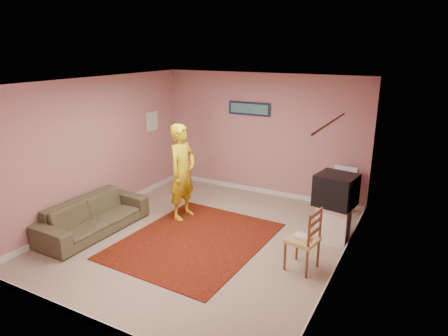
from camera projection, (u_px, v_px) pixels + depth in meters
The scene contains 26 objects.
ground at pixel (203, 238), 6.76m from camera, with size 5.00×5.00×0.00m, color tan.
wall_back at pixel (262, 135), 8.49m from camera, with size 4.50×0.02×2.60m, color #AB7370.
wall_front at pixel (80, 223), 4.28m from camera, with size 4.50×0.02×2.60m, color #AB7370.
wall_left at pixel (98, 148), 7.40m from camera, with size 0.02×5.00×2.60m, color #AB7370.
wall_right at pixel (344, 187), 5.37m from camera, with size 0.02×5.00×2.60m, color #AB7370.
ceiling at pixel (200, 82), 6.00m from camera, with size 4.50×5.00×0.02m, color white.
baseboard_back at pixel (261, 190), 8.85m from camera, with size 4.50×0.02×0.10m, color silver.
baseboard_front at pixel (92, 321), 4.65m from camera, with size 4.50×0.02×0.10m, color silver.
baseboard_left at pixel (104, 211), 7.76m from camera, with size 0.02×5.00×0.10m, color silver.
baseboard_right at pixel (336, 269), 5.74m from camera, with size 0.02×5.00×0.10m, color silver.
window at pixel (328, 198), 4.57m from camera, with size 0.01×1.10×1.50m, color black.
curtain_sheer at pixel (322, 219), 4.51m from camera, with size 0.01×0.75×2.10m, color white.
curtain_floral at pixel (335, 199), 5.10m from camera, with size 0.01×0.35×2.10m, color beige.
curtain_rod at pixel (330, 123), 4.33m from camera, with size 0.02×0.02×1.40m, color brown.
picture_back at pixel (249, 109), 8.44m from camera, with size 0.95×0.04×0.28m.
picture_left at pixel (152, 121), 8.66m from camera, with size 0.04×0.38×0.42m.
area_rug at pixel (195, 240), 6.67m from camera, with size 2.15×2.68×0.01m, color black.
tv_cabinet at pixel (333, 223), 6.60m from camera, with size 0.50×0.45×0.63m, color white.
crt_tv at pixel (336, 190), 6.44m from camera, with size 0.69×0.64×0.52m.
chair_a at pixel (344, 186), 7.63m from camera, with size 0.46×0.44×0.49m.
dvd_player at pixel (344, 189), 7.64m from camera, with size 0.38×0.27×0.06m, color #B1B2B6.
blue_throw at pixel (345, 178), 7.58m from camera, with size 0.43×0.05×0.45m, color #8EAFE8.
chair_b at pixel (303, 232), 5.68m from camera, with size 0.47×0.49×0.51m.
game_console at pixel (303, 237), 5.70m from camera, with size 0.22×0.16×0.05m, color silver.
sofa at pixel (94, 216), 6.92m from camera, with size 2.01×0.79×0.59m, color #4C452E.
person at pixel (183, 172), 7.35m from camera, with size 0.65×0.43×1.79m, color gold.
Camera 1 is at (3.20, -5.22, 3.12)m, focal length 32.00 mm.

